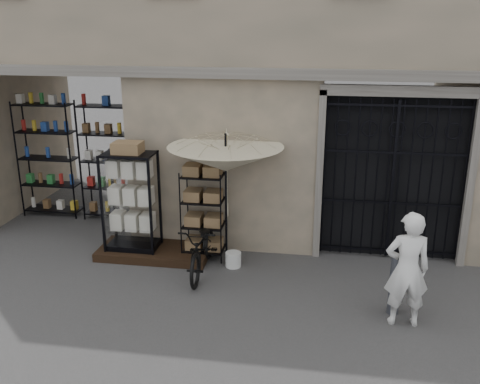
% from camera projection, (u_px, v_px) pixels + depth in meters
% --- Properties ---
extents(ground, '(80.00, 80.00, 0.00)m').
position_uv_depth(ground, '(278.00, 310.00, 7.92)').
color(ground, black).
rests_on(ground, ground).
extents(shop_recess, '(3.00, 1.70, 3.00)m').
position_uv_depth(shop_recess, '(70.00, 155.00, 10.76)').
color(shop_recess, black).
rests_on(shop_recess, ground).
extents(shop_shelving, '(2.70, 0.50, 2.50)m').
position_uv_depth(shop_shelving, '(80.00, 160.00, 11.32)').
color(shop_shelving, black).
rests_on(shop_shelving, ground).
extents(iron_gate, '(2.50, 0.21, 3.00)m').
position_uv_depth(iron_gate, '(392.00, 176.00, 9.34)').
color(iron_gate, black).
rests_on(iron_gate, ground).
extents(step_platform, '(2.00, 0.90, 0.15)m').
position_uv_depth(step_platform, '(155.00, 252.00, 9.71)').
color(step_platform, black).
rests_on(step_platform, ground).
extents(display_cabinet, '(1.00, 0.79, 1.91)m').
position_uv_depth(display_cabinet, '(131.00, 206.00, 9.48)').
color(display_cabinet, black).
rests_on(display_cabinet, step_platform).
extents(wire_rack, '(0.73, 0.54, 1.63)m').
position_uv_depth(wire_rack, '(204.00, 215.00, 9.47)').
color(wire_rack, black).
rests_on(wire_rack, ground).
extents(market_umbrella, '(2.07, 2.09, 2.78)m').
position_uv_depth(market_umbrella, '(226.00, 152.00, 8.90)').
color(market_umbrella, black).
rests_on(market_umbrella, ground).
extents(white_bucket, '(0.36, 0.36, 0.26)m').
position_uv_depth(white_bucket, '(233.00, 259.00, 9.28)').
color(white_bucket, silver).
rests_on(white_bucket, ground).
extents(bicycle, '(0.62, 0.92, 1.72)m').
position_uv_depth(bicycle, '(203.00, 272.00, 9.11)').
color(bicycle, black).
rests_on(bicycle, ground).
extents(steel_bollard, '(0.22, 0.22, 0.92)m').
position_uv_depth(steel_bollard, '(395.00, 284.00, 7.71)').
color(steel_bollard, '#585C68').
rests_on(steel_bollard, ground).
extents(shopkeeper, '(0.75, 1.73, 0.40)m').
position_uv_depth(shopkeeper, '(401.00, 323.00, 7.58)').
color(shopkeeper, white).
rests_on(shopkeeper, ground).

